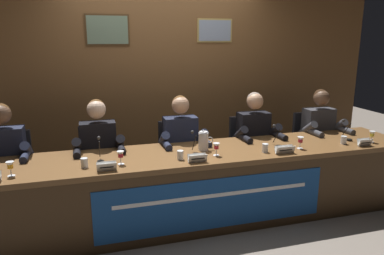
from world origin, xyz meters
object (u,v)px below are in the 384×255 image
Objects in this scene: panelist_left at (99,150)px; water_pitcher_central at (204,141)px; nameplate_center at (197,158)px; chair_right at (248,155)px; chair_left at (100,169)px; microphone_center at (195,147)px; water_cup_far_right at (344,140)px; microphone_left at (100,154)px; nameplate_left at (107,167)px; panelist_center at (182,143)px; conference_table at (196,176)px; water_cup_right at (265,148)px; juice_glass_far_left at (10,166)px; nameplate_far_right at (365,142)px; chair_far_left at (12,177)px; juice_glass_center at (216,147)px; chair_center at (178,161)px; juice_glass_far_right at (372,135)px; juice_glass_right at (300,140)px; microphone_right at (277,139)px; nameplate_right at (285,150)px; water_cup_left at (84,163)px; chair_far_right at (310,149)px; microphone_far_right at (347,133)px; panelist_right at (256,137)px; water_cup_center at (180,155)px; panelist_far_right at (322,132)px; panelist_far_left at (5,158)px.

panelist_left reaches higher than water_pitcher_central.
chair_right reaches higher than nameplate_center.
panelist_left reaches higher than chair_left.
microphone_center is 1.62m from water_cup_far_right.
microphone_left is at bearing -90.24° from chair_left.
panelist_center is (0.84, 0.69, -0.06)m from nameplate_left.
nameplate_left is at bearing -167.48° from conference_table.
water_cup_right is (0.73, 0.11, -0.00)m from nameplate_center.
juice_glass_far_left is 3.39m from nameplate_far_right.
chair_far_left is 2.13m from juice_glass_center.
chair_center is 2.02m from nameplate_far_right.
juice_glass_right is at bearing 179.28° from juice_glass_far_right.
microphone_right is at bearing 170.73° from water_cup_far_right.
nameplate_left and nameplate_right have the same top height.
panelist_left reaches higher than nameplate_center.
water_cup_left is at bearing 179.72° from juice_glass_center.
microphone_center is at bearing -179.32° from microphone_right.
chair_far_right is (1.80, 0.89, -0.33)m from nameplate_center.
juice_glass_far_left is at bearing -179.43° from water_cup_far_right.
panelist_left is (0.88, -0.20, 0.28)m from chair_far_left.
microphone_center is at bearing -36.28° from chair_left.
chair_far_right is 4.12× the size of microphone_far_right.
conference_table is 5.27× the size of chair_far_right.
microphone_left is 0.24× the size of chair_right.
water_pitcher_central is (-0.73, 0.33, 0.05)m from nameplate_right.
chair_far_left is at bearing 167.99° from juice_glass_far_right.
nameplate_right is (0.85, -0.23, -0.03)m from microphone_center.
panelist_right is 0.68m from nameplate_right.
water_cup_center is (-0.17, -0.57, 0.06)m from panelist_center.
nameplate_center is at bearing -39.44° from panelist_left.
microphone_right reaches higher than nameplate_center.
microphone_right is at bearing -152.62° from panelist_far_right.
juice_glass_center is at bearing -75.61° from chair_center.
juice_glass_center is at bearing -0.28° from water_cup_left.
chair_far_right is at bearing 36.89° from microphone_right.
microphone_right reaches higher than nameplate_far_right.
microphone_center and microphone_right have the same top height.
microphone_left is 2.68m from panelist_far_right.
conference_table is at bearing 174.20° from nameplate_far_right.
microphone_center is 1.76m from microphone_far_right.
water_pitcher_central reaches higher than juice_glass_center.
chair_far_left and chair_far_right have the same top height.
conference_table is at bearing -15.98° from panelist_far_left.
chair_left is 1.36m from juice_glass_center.
microphone_left reaches higher than juice_glass_far_left.
chair_right is 4.25× the size of water_pitcher_central.
microphone_right is at bearing -26.06° from panelist_center.
microphone_center is 0.99m from panelist_right.
chair_center reaches higher than juice_glass_far_left.
juice_glass_right is 0.40m from water_cup_right.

